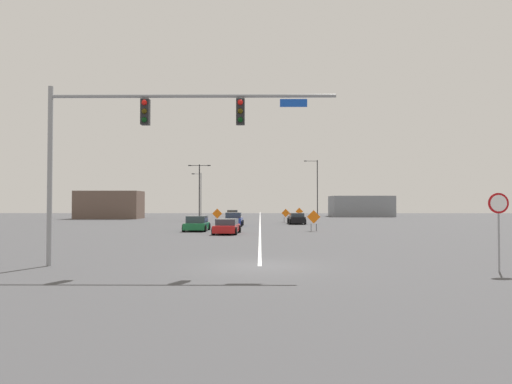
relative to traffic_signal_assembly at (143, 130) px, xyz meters
name	(u,v)px	position (x,y,z in m)	size (l,w,h in m)	color
ground	(260,266)	(4.71, 0.01, -5.49)	(191.42, 191.42, 0.00)	#444447
road_centre_stripe	(260,219)	(4.71, 53.19, -5.49)	(0.16, 106.34, 0.01)	white
traffic_signal_assembly	(143,130)	(0.00, 0.00, 0.00)	(11.69, 0.44, 7.28)	gray
stop_sign	(499,216)	(13.53, -1.43, -3.45)	(0.76, 0.07, 2.91)	gray
street_lamp_far_left	(199,187)	(-4.18, 48.25, -0.67)	(3.26, 0.24, 8.19)	black
street_lamp_far_right	(316,186)	(14.42, 60.00, -0.05)	(2.36, 0.24, 9.93)	black
street_lamp_mid_left	(200,194)	(-4.83, 54.16, -1.44)	(1.57, 0.24, 7.34)	gray
construction_sign_left_shoulder	(217,214)	(-0.53, 37.35, -4.33)	(1.24, 0.13, 1.86)	orange
construction_sign_left_lane	(286,214)	(8.10, 41.90, -4.38)	(1.10, 0.31, 1.78)	orange
construction_sign_right_lane	(314,218)	(9.57, 22.88, -4.30)	(1.20, 0.29, 1.90)	orange
construction_sign_median_near	(299,212)	(10.41, 47.80, -4.30)	(1.09, 0.17, 1.86)	orange
car_red_far	(227,226)	(1.98, 19.32, -4.90)	(2.21, 4.40, 1.22)	red
car_black_distant	(297,219)	(9.15, 37.05, -4.84)	(2.02, 4.59, 1.34)	black
car_green_near	(197,224)	(-1.04, 23.21, -4.84)	(2.15, 4.13, 1.36)	#196B38
car_blue_mid	(234,220)	(1.79, 31.92, -4.82)	(2.13, 4.25, 1.49)	#1E389E
car_orange_passing	(232,215)	(0.22, 55.67, -4.83)	(2.19, 4.13, 1.40)	orange
roadside_building_east	(361,206)	(23.82, 68.26, -3.56)	(11.27, 7.44, 3.87)	gray
roadside_building_west	(109,205)	(-19.76, 55.43, -3.25)	(10.18, 5.16, 4.49)	brown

